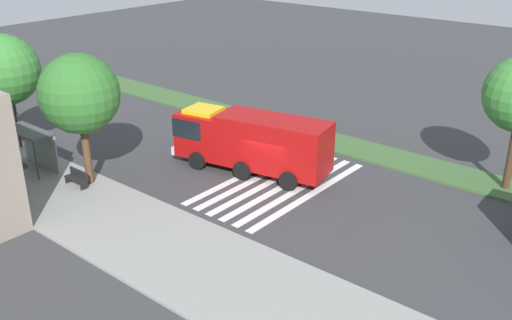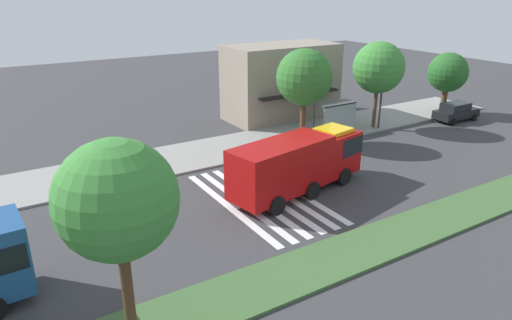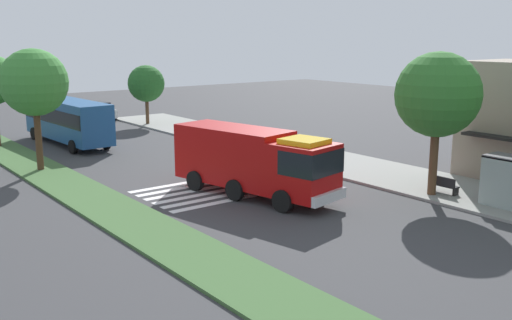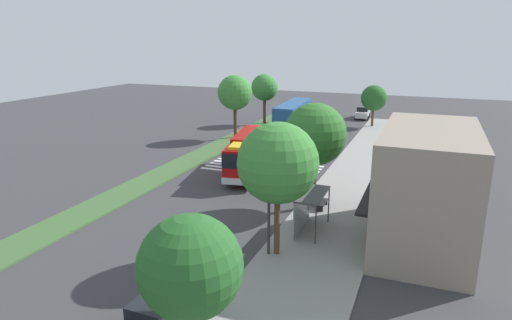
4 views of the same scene
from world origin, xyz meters
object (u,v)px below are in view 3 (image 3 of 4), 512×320
object	(u,v)px
sidewalk_tree_west	(438,95)
median_tree_west	(34,83)
transit_bus	(67,118)
sidewalk_tree_far_west	(146,84)
parked_car_west	(99,111)
bench_near_shelter	(443,185)
fire_truck	(257,160)

from	to	relation	value
sidewalk_tree_west	median_tree_west	bearing A→B (deg)	-142.18
transit_bus	sidewalk_tree_far_west	size ratio (longest dim) A/B	2.02
parked_car_west	median_tree_west	xyz separation A→B (m)	(19.47, -12.06, 4.56)
bench_near_shelter	median_tree_west	size ratio (longest dim) A/B	0.22
bench_near_shelter	transit_bus	bearing A→B (deg)	-159.06
sidewalk_tree_far_west	transit_bus	bearing A→B (deg)	-61.09
parked_car_west	sidewalk_tree_far_west	world-z (taller)	sidewalk_tree_far_west
fire_truck	transit_bus	xyz separation A→B (m)	(-20.87, -2.31, 0.08)
bench_near_shelter	sidewalk_tree_far_west	size ratio (longest dim) A/B	0.29
fire_truck	parked_car_west	xyz separation A→B (m)	(-32.24, 5.01, -1.07)
fire_truck	sidewalk_tree_west	bearing A→B (deg)	41.05
parked_car_west	median_tree_west	bearing A→B (deg)	-34.66
fire_truck	parked_car_west	bearing A→B (deg)	160.05
transit_bus	sidewalk_tree_far_west	bearing A→B (deg)	-63.64
sidewalk_tree_far_west	median_tree_west	bearing A→B (deg)	-46.88
fire_truck	sidewalk_tree_west	world-z (taller)	sidewalk_tree_west
parked_car_west	sidewalk_tree_west	world-z (taller)	sidewalk_tree_west
bench_near_shelter	fire_truck	bearing A→B (deg)	-126.36
fire_truck	median_tree_west	world-z (taller)	median_tree_west
parked_car_west	sidewalk_tree_west	size ratio (longest dim) A/B	0.59
transit_bus	sidewalk_tree_west	world-z (taller)	sidewalk_tree_west
parked_car_west	transit_bus	world-z (taller)	transit_bus
sidewalk_tree_far_west	parked_car_west	bearing A→B (deg)	-160.18
sidewalk_tree_west	sidewalk_tree_far_west	bearing A→B (deg)	180.00
bench_near_shelter	median_tree_west	distance (m)	24.34
parked_car_west	fire_truck	bearing A→B (deg)	-11.72
bench_near_shelter	sidewalk_tree_west	xyz separation A→B (m)	(-0.21, -0.68, 4.72)
sidewalk_tree_west	parked_car_west	bearing A→B (deg)	-176.67
bench_near_shelter	sidewalk_tree_far_west	xyz separation A→B (m)	(-31.94, -0.68, 3.31)
sidewalk_tree_far_west	sidewalk_tree_west	bearing A→B (deg)	-0.00
median_tree_west	transit_bus	bearing A→B (deg)	149.68
transit_bus	bench_near_shelter	world-z (taller)	transit_bus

